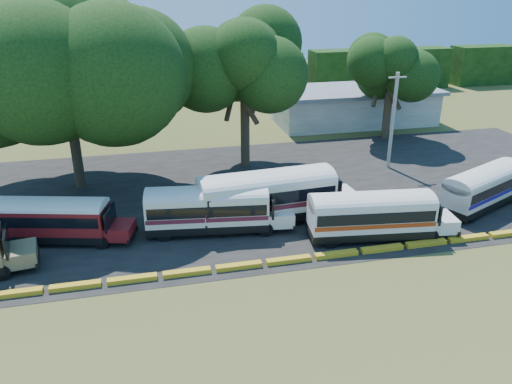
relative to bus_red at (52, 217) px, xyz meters
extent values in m
plane|color=#364918|center=(12.25, -6.95, -1.68)|extent=(160.00, 160.00, 0.00)
cube|color=black|center=(13.25, 5.05, -1.67)|extent=(64.00, 24.00, 0.02)
cube|color=gold|center=(-1.25, -5.95, -1.53)|extent=(2.70, 0.45, 0.30)
cube|color=gold|center=(1.75, -5.95, -1.53)|extent=(2.70, 0.45, 0.30)
cube|color=gold|center=(4.75, -5.95, -1.53)|extent=(2.70, 0.45, 0.30)
cube|color=gold|center=(7.75, -5.95, -1.53)|extent=(2.70, 0.45, 0.30)
cube|color=gold|center=(10.75, -5.95, -1.53)|extent=(2.70, 0.45, 0.30)
cube|color=gold|center=(13.75, -5.95, -1.53)|extent=(2.70, 0.45, 0.30)
cube|color=gold|center=(16.75, -5.95, -1.53)|extent=(2.70, 0.45, 0.30)
cube|color=gold|center=(19.75, -5.95, -1.53)|extent=(2.70, 0.45, 0.30)
cube|color=gold|center=(22.75, -5.95, -1.53)|extent=(2.70, 0.45, 0.30)
cube|color=gold|center=(25.75, -5.95, -1.53)|extent=(2.70, 0.45, 0.30)
cube|color=gold|center=(28.75, -5.95, -1.53)|extent=(2.70, 0.45, 0.30)
cube|color=silver|center=(30.25, 23.05, 0.12)|extent=(18.00, 8.00, 3.60)
cube|color=slate|center=(30.25, 23.05, 2.12)|extent=(19.00, 9.00, 0.40)
cube|color=black|center=(0.25, 41.05, 1.32)|extent=(10.00, 4.00, 6.00)
cube|color=black|center=(12.25, 41.05, 1.32)|extent=(10.00, 4.00, 6.00)
cube|color=black|center=(24.25, 41.05, 1.32)|extent=(10.00, 4.00, 6.00)
cube|color=black|center=(36.25, 41.05, 1.32)|extent=(10.00, 4.00, 6.00)
cube|color=black|center=(48.25, 41.05, 1.32)|extent=(10.00, 4.00, 6.00)
cube|color=black|center=(60.25, 41.05, 1.32)|extent=(10.00, 4.00, 6.00)
cylinder|color=black|center=(-2.28, -4.18, -1.21)|extent=(0.98, 0.40, 0.95)
cylinder|color=black|center=(-2.59, -2.17, -1.21)|extent=(0.98, 0.40, 0.95)
cube|color=olive|center=(-1.40, -3.02, -0.78)|extent=(2.00, 2.32, 0.90)
cube|color=black|center=(-1.99, -3.11, 0.15)|extent=(0.47, 2.18, 1.31)
cube|color=black|center=(-0.60, -2.90, -1.16)|extent=(0.51, 2.33, 0.29)
cylinder|color=black|center=(2.90, -1.74, -1.24)|extent=(0.92, 0.46, 0.89)
cylinder|color=black|center=(3.38, 0.09, -1.24)|extent=(0.92, 0.46, 0.89)
cylinder|color=black|center=(-2.93, -0.21, -1.24)|extent=(0.92, 0.46, 0.89)
cylinder|color=black|center=(-2.44, 1.62, -1.24)|extent=(0.92, 0.46, 0.89)
cube|color=black|center=(-0.20, 0.05, -1.11)|extent=(7.59, 3.99, 0.49)
cube|color=maroon|center=(-0.20, 0.05, -0.06)|extent=(7.59, 3.99, 1.62)
cube|color=black|center=(-0.20, 0.05, 0.14)|extent=(7.32, 3.96, 0.68)
ellipsoid|color=beige|center=(-0.20, 0.05, 0.75)|extent=(7.59, 3.99, 1.00)
cube|color=maroon|center=(4.09, -1.07, -0.84)|extent=(2.04, 2.29, 0.84)
cube|color=black|center=(3.55, -0.93, 0.02)|extent=(0.65, 2.01, 1.22)
cube|color=black|center=(4.81, -1.26, -1.20)|extent=(0.70, 2.14, 0.27)
cylinder|color=black|center=(13.24, -2.44, -1.20)|extent=(0.98, 0.39, 0.96)
cylinder|color=black|center=(13.51, -0.41, -1.20)|extent=(0.98, 0.39, 0.96)
cylinder|color=black|center=(6.78, -1.60, -1.20)|extent=(0.98, 0.39, 0.96)
cylinder|color=black|center=(7.05, 0.43, -1.20)|extent=(0.98, 0.39, 0.96)
cube|color=black|center=(9.67, -0.94, -1.06)|extent=(8.09, 3.39, 0.53)
cube|color=white|center=(9.67, -0.94, 0.07)|extent=(8.09, 3.39, 1.75)
cube|color=black|center=(9.67, -0.94, 0.28)|extent=(7.79, 3.41, 0.74)
cube|color=#5A1727|center=(9.67, -0.94, -0.28)|extent=(8.02, 3.42, 0.29)
ellipsoid|color=beige|center=(9.67, -0.94, 0.95)|extent=(8.09, 3.39, 1.08)
cube|color=white|center=(14.42, -1.56, -0.77)|extent=(1.98, 2.31, 0.91)
cube|color=black|center=(13.82, -1.49, 0.16)|extent=(0.43, 2.20, 1.31)
cube|color=black|center=(15.22, -1.67, -1.16)|extent=(0.47, 2.35, 0.29)
cube|color=black|center=(5.83, -0.44, -1.16)|extent=(0.47, 2.35, 0.29)
cylinder|color=black|center=(18.25, -1.25, -1.12)|extent=(1.14, 0.40, 1.12)
cylinder|color=black|center=(18.06, 1.13, -1.12)|extent=(1.14, 0.40, 1.12)
cylinder|color=black|center=(10.67, -1.84, -1.12)|extent=(1.14, 0.40, 1.12)
cylinder|color=black|center=(10.49, 0.55, -1.12)|extent=(1.14, 0.40, 1.12)
cube|color=black|center=(13.81, -0.40, -0.96)|extent=(9.35, 3.49, 0.61)
cube|color=silver|center=(13.81, -0.40, 0.37)|extent=(9.35, 3.49, 2.04)
cube|color=black|center=(13.81, -0.40, 0.61)|extent=(8.99, 3.53, 0.86)
cube|color=#54151E|center=(13.81, -0.40, -0.04)|extent=(9.26, 3.52, 0.34)
ellipsoid|color=beige|center=(13.81, -0.40, 1.39)|extent=(9.35, 3.49, 1.26)
cube|color=silver|center=(19.38, 0.03, -0.62)|extent=(2.19, 2.60, 1.06)
cube|color=black|center=(18.68, -0.02, 0.47)|extent=(0.36, 2.57, 1.53)
cube|color=black|center=(20.33, 0.11, -1.07)|extent=(0.41, 2.74, 0.34)
cube|color=black|center=(9.30, -0.74, -1.07)|extent=(0.41, 2.74, 0.34)
cylinder|color=black|center=(23.21, -5.65, -1.21)|extent=(0.97, 0.38, 0.95)
cylinder|color=black|center=(23.45, -3.63, -1.21)|extent=(0.97, 0.38, 0.95)
cylinder|color=black|center=(16.80, -4.86, -1.21)|extent=(0.97, 0.38, 0.95)
cylinder|color=black|center=(17.05, -2.84, -1.21)|extent=(0.97, 0.38, 0.95)
cube|color=black|center=(19.66, -4.19, -1.07)|extent=(8.01, 3.30, 0.52)
cube|color=silver|center=(19.66, -4.19, 0.06)|extent=(8.01, 3.30, 1.74)
cube|color=black|center=(19.66, -4.19, 0.27)|extent=(7.71, 3.32, 0.73)
cube|color=#9F2F0F|center=(19.66, -4.19, -0.29)|extent=(7.94, 3.33, 0.28)
ellipsoid|color=beige|center=(19.66, -4.19, 0.93)|extent=(8.01, 3.30, 1.07)
cube|color=silver|center=(24.37, -4.77, -0.78)|extent=(1.95, 2.28, 0.90)
cube|color=black|center=(23.77, -4.69, 0.15)|extent=(0.41, 2.18, 1.30)
cube|color=black|center=(25.17, -4.86, -1.16)|extent=(0.45, 2.33, 0.28)
cube|color=black|center=(15.84, -3.72, -1.16)|extent=(0.45, 2.33, 0.28)
cylinder|color=black|center=(32.55, 0.71, -1.22)|extent=(0.95, 0.62, 0.92)
cylinder|color=black|center=(27.65, -3.68, -1.22)|extent=(0.95, 0.62, 0.92)
cylinder|color=black|center=(26.83, -1.88, -1.22)|extent=(0.95, 0.62, 0.92)
cube|color=black|center=(29.68, -1.68, -1.08)|extent=(7.85, 5.22, 0.51)
cube|color=beige|center=(29.68, -1.68, 0.01)|extent=(7.85, 5.22, 1.69)
cube|color=black|center=(29.68, -1.68, 0.21)|extent=(7.59, 5.15, 0.71)
cube|color=#150D8B|center=(29.68, -1.68, -0.33)|extent=(7.79, 5.23, 0.28)
ellipsoid|color=beige|center=(29.68, -1.68, 0.86)|extent=(7.85, 5.22, 1.04)
cube|color=black|center=(33.36, -0.01, 0.10)|extent=(1.00, 1.99, 1.27)
cube|color=black|center=(26.27, -3.22, -1.18)|extent=(1.08, 2.13, 0.28)
cylinder|color=#332819|center=(0.75, 9.29, 2.06)|extent=(0.80, 0.80, 7.48)
cylinder|color=#332819|center=(1.97, 9.73, 5.26)|extent=(1.34, 2.70, 4.27)
cylinder|color=#332819|center=(-0.24, 10.12, 5.26)|extent=(2.08, 2.36, 4.27)
cylinder|color=#332819|center=(0.53, 8.01, 5.26)|extent=(2.75, 0.91, 4.27)
ellipsoid|color=black|center=(0.75, 9.29, 9.23)|extent=(13.56, 13.56, 9.95)
cylinder|color=#332819|center=(14.78, 11.17, 1.52)|extent=(0.80, 0.80, 6.41)
cylinder|color=#332819|center=(16.00, 11.61, 4.27)|extent=(1.23, 2.39, 3.69)
cylinder|color=#332819|center=(13.78, 12.01, 4.27)|extent=(1.87, 2.11, 3.69)
cylinder|color=#332819|center=(14.55, 9.89, 4.27)|extent=(2.43, 0.85, 3.69)
ellipsoid|color=black|center=(14.78, 11.17, 7.75)|extent=(9.06, 9.06, 6.64)
cylinder|color=#332819|center=(31.02, 16.25, 0.93)|extent=(0.80, 0.80, 5.22)
cylinder|color=#332819|center=(32.24, 16.70, 3.16)|extent=(1.10, 2.04, 3.05)
cylinder|color=#332819|center=(30.02, 17.09, 3.16)|extent=(1.63, 1.82, 3.05)
cylinder|color=#332819|center=(30.79, 14.97, 3.16)|extent=(2.06, 0.78, 3.05)
ellipsoid|color=black|center=(31.02, 16.25, 6.09)|extent=(6.87, 6.87, 5.04)
cylinder|color=gray|center=(27.10, 7.79, 2.52)|extent=(0.30, 0.30, 8.41)
cube|color=gray|center=(27.10, 7.79, 6.30)|extent=(1.60, 0.12, 0.12)
camera|label=1|loc=(6.05, -30.39, 13.61)|focal=35.00mm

